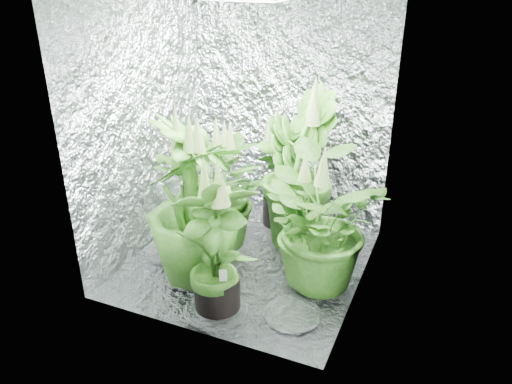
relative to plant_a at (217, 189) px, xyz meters
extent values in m
plane|color=silver|center=(0.30, -0.13, -0.48)|extent=(1.60, 1.60, 0.00)
cube|color=silver|center=(0.30, 0.67, 0.52)|extent=(1.60, 0.02, 2.00)
cube|color=silver|center=(0.30, -0.93, 0.52)|extent=(1.60, 0.02, 2.00)
cube|color=silver|center=(-0.50, -0.13, 0.52)|extent=(0.02, 1.60, 2.00)
cube|color=silver|center=(1.10, -0.13, 0.52)|extent=(0.02, 1.60, 2.00)
cylinder|color=black|center=(0.00, 0.00, -0.36)|extent=(0.25, 0.25, 0.23)
cylinder|color=#4E2C14|center=(0.00, 0.00, -0.26)|extent=(0.23, 0.23, 0.03)
imported|color=#1D4910|center=(0.00, 0.00, 0.01)|extent=(0.87, 0.87, 0.91)
cone|color=olive|center=(0.00, 0.00, 0.41)|extent=(0.08, 0.08, 0.23)
cylinder|color=black|center=(0.29, 0.51, -0.36)|extent=(0.26, 0.26, 0.23)
cylinder|color=#4E2C14|center=(0.29, 0.51, -0.26)|extent=(0.24, 0.24, 0.03)
imported|color=#1D4910|center=(0.29, 0.51, -0.05)|extent=(0.55, 0.55, 0.79)
cone|color=olive|center=(0.29, 0.51, 0.28)|extent=(0.08, 0.08, 0.23)
cylinder|color=black|center=(0.52, 0.28, -0.33)|extent=(0.32, 0.32, 0.28)
cylinder|color=#4E2C14|center=(0.52, 0.28, -0.21)|extent=(0.29, 0.29, 0.03)
imported|color=#1D4910|center=(0.52, 0.28, 0.14)|extent=(0.77, 0.77, 1.16)
cone|color=olive|center=(0.52, 0.28, 0.65)|extent=(0.10, 0.10, 0.28)
cylinder|color=black|center=(0.05, -0.43, -0.34)|extent=(0.29, 0.29, 0.26)
cylinder|color=#4E2C14|center=(0.05, -0.43, -0.23)|extent=(0.27, 0.27, 0.03)
imported|color=#1D4910|center=(0.05, -0.43, 0.11)|extent=(0.85, 0.85, 1.11)
cone|color=olive|center=(0.05, -0.43, 0.60)|extent=(0.09, 0.09, 0.26)
cylinder|color=black|center=(0.82, -0.23, -0.36)|extent=(0.26, 0.26, 0.23)
cylinder|color=#4E2C14|center=(0.82, -0.23, -0.26)|extent=(0.24, 0.24, 0.03)
imported|color=#1D4910|center=(0.82, -0.23, 0.00)|extent=(0.96, 0.96, 0.90)
cone|color=olive|center=(0.82, -0.23, 0.39)|extent=(0.08, 0.08, 0.23)
cylinder|color=black|center=(0.35, -0.71, -0.35)|extent=(0.28, 0.28, 0.25)
cylinder|color=#4E2C14|center=(0.35, -0.71, -0.24)|extent=(0.26, 0.26, 0.03)
imported|color=#1D4910|center=(0.35, -0.71, 0.01)|extent=(0.67, 0.67, 0.92)
cone|color=olive|center=(0.35, -0.71, 0.41)|extent=(0.09, 0.09, 0.25)
cylinder|color=black|center=(0.91, 0.20, -0.43)|extent=(0.15, 0.15, 0.09)
cylinder|color=black|center=(0.91, 0.20, -0.25)|extent=(0.14, 0.14, 0.11)
cylinder|color=#4C4C51|center=(0.85, 0.18, -0.25)|extent=(0.11, 0.32, 0.33)
torus|color=#4C4C51|center=(0.85, 0.18, -0.25)|extent=(0.11, 0.33, 0.34)
cube|color=white|center=(0.41, -0.74, -0.18)|extent=(0.05, 0.04, 0.07)
camera|label=1|loc=(1.55, -2.92, 1.52)|focal=35.00mm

